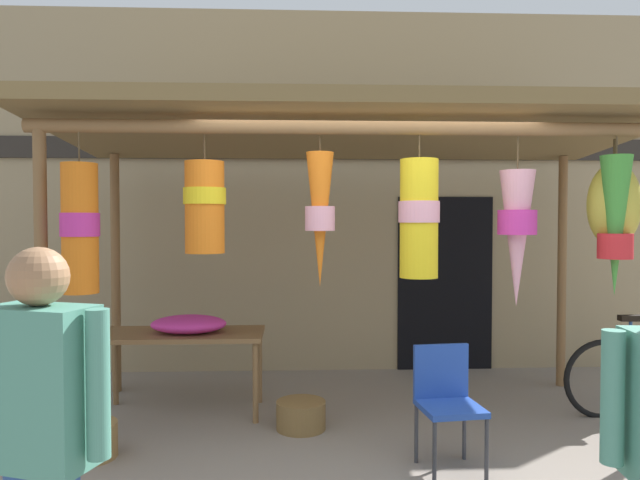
{
  "coord_description": "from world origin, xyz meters",
  "views": [
    {
      "loc": [
        -0.54,
        -4.17,
        1.71
      ],
      "look_at": [
        -0.31,
        1.14,
        1.54
      ],
      "focal_mm": 32.36,
      "sensor_mm": 36.0,
      "label": 1
    }
  ],
  "objects_px": {
    "flower_heap_on_table": "(190,324)",
    "passerby_at_right": "(41,425)",
    "wicker_basket_spare": "(90,441)",
    "display_table": "(182,341)",
    "wicker_basket_by_table": "(301,415)",
    "folding_chair": "(446,396)"
  },
  "relations": [
    {
      "from": "flower_heap_on_table",
      "to": "passerby_at_right",
      "type": "distance_m",
      "value": 2.95
    },
    {
      "from": "wicker_basket_by_table",
      "to": "wicker_basket_spare",
      "type": "bearing_deg",
      "value": -161.48
    },
    {
      "from": "display_table",
      "to": "flower_heap_on_table",
      "type": "bearing_deg",
      "value": -28.02
    },
    {
      "from": "passerby_at_right",
      "to": "folding_chair",
      "type": "bearing_deg",
      "value": 41.37
    },
    {
      "from": "display_table",
      "to": "wicker_basket_spare",
      "type": "bearing_deg",
      "value": -116.72
    },
    {
      "from": "wicker_basket_by_table",
      "to": "wicker_basket_spare",
      "type": "xyz_separation_m",
      "value": [
        -1.54,
        -0.52,
        0.01
      ]
    },
    {
      "from": "passerby_at_right",
      "to": "display_table",
      "type": "bearing_deg",
      "value": 91.15
    },
    {
      "from": "display_table",
      "to": "wicker_basket_by_table",
      "type": "distance_m",
      "value": 1.27
    },
    {
      "from": "display_table",
      "to": "flower_heap_on_table",
      "type": "xyz_separation_m",
      "value": [
        0.08,
        -0.04,
        0.16
      ]
    },
    {
      "from": "folding_chair",
      "to": "wicker_basket_by_table",
      "type": "distance_m",
      "value": 1.33
    },
    {
      "from": "display_table",
      "to": "folding_chair",
      "type": "distance_m",
      "value": 2.4
    },
    {
      "from": "wicker_basket_by_table",
      "to": "wicker_basket_spare",
      "type": "height_order",
      "value": "wicker_basket_spare"
    },
    {
      "from": "wicker_basket_by_table",
      "to": "display_table",
      "type": "bearing_deg",
      "value": 157.32
    },
    {
      "from": "folding_chair",
      "to": "wicker_basket_by_table",
      "type": "relative_size",
      "value": 2.06
    },
    {
      "from": "flower_heap_on_table",
      "to": "wicker_basket_by_table",
      "type": "height_order",
      "value": "flower_heap_on_table"
    },
    {
      "from": "wicker_basket_spare",
      "to": "passerby_at_right",
      "type": "height_order",
      "value": "passerby_at_right"
    },
    {
      "from": "wicker_basket_by_table",
      "to": "passerby_at_right",
      "type": "bearing_deg",
      "value": -111.4
    },
    {
      "from": "flower_heap_on_table",
      "to": "wicker_basket_spare",
      "type": "xyz_separation_m",
      "value": [
        -0.56,
        -0.91,
        -0.68
      ]
    },
    {
      "from": "display_table",
      "to": "folding_chair",
      "type": "height_order",
      "value": "folding_chair"
    },
    {
      "from": "display_table",
      "to": "passerby_at_right",
      "type": "bearing_deg",
      "value": -88.85
    },
    {
      "from": "display_table",
      "to": "flower_heap_on_table",
      "type": "distance_m",
      "value": 0.18
    },
    {
      "from": "wicker_basket_by_table",
      "to": "passerby_at_right",
      "type": "relative_size",
      "value": 0.25
    }
  ]
}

